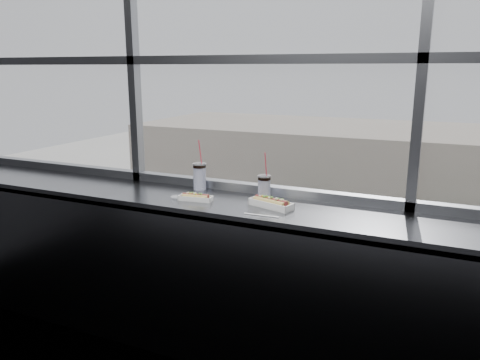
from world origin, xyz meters
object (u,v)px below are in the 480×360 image
at_px(car_far_a, 258,251).
at_px(hotdog_tray_left, 196,197).
at_px(soda_cup_left, 200,175).
at_px(car_near_b, 215,310).
at_px(pedestrian_b, 400,250).
at_px(loose_straw, 261,215).
at_px(car_far_b, 445,283).
at_px(car_near_a, 143,295).
at_px(soda_cup_right, 264,187).
at_px(tree_center, 447,229).
at_px(hotdog_tray_right, 271,203).
at_px(pedestrian_a, 299,240).
at_px(wrapper, 177,197).
at_px(tree_left, 305,212).
at_px(car_near_c, 384,350).

bearing_deg(car_far_a, hotdog_tray_left, -158.48).
height_order(soda_cup_left, car_near_b, soda_cup_left).
bearing_deg(pedestrian_b, loose_straw, 2.51).
relative_size(soda_cup_left, car_near_b, 0.06).
height_order(car_near_b, car_far_b, car_near_b).
bearing_deg(car_far_b, car_near_a, 118.21).
bearing_deg(soda_cup_right, pedestrian_b, 92.33).
xyz_separation_m(soda_cup_left, tree_center, (2.09, 28.08, -9.21)).
height_order(soda_cup_right, loose_straw, soda_cup_right).
relative_size(car_near_b, car_far_a, 0.95).
distance_m(hotdog_tray_right, loose_straw, 0.19).
distance_m(soda_cup_right, pedestrian_a, 30.66).
bearing_deg(car_near_a, car_far_b, -59.60).
xyz_separation_m(hotdog_tray_right, tree_center, (1.47, 28.29, -9.13)).
height_order(hotdog_tray_right, wrapper, hotdog_tray_right).
bearing_deg(tree_left, hotdog_tray_left, -75.54).
bearing_deg(soda_cup_left, car_far_a, 110.83).
xyz_separation_m(wrapper, car_far_a, (-9.14, 24.36, -10.95)).
distance_m(hotdog_tray_left, soda_cup_right, 0.45).
bearing_deg(soda_cup_left, tree_left, 104.37).
xyz_separation_m(car_near_b, tree_left, (1.07, 12.00, 1.86)).
distance_m(hotdog_tray_left, car_near_c, 19.75).
relative_size(pedestrian_a, tree_center, 0.46).
xyz_separation_m(hotdog_tray_left, tree_left, (-7.31, 28.35, -9.14)).
distance_m(soda_cup_left, car_far_b, 26.61).
bearing_deg(soda_cup_left, tree_center, 85.74).
height_order(car_near_b, tree_left, tree_left).
bearing_deg(car_far_a, car_far_b, -89.34).
xyz_separation_m(wrapper, tree_center, (2.11, 28.36, -9.12)).
distance_m(pedestrian_a, tree_center, 9.70).
bearing_deg(car_far_a, loose_straw, -157.54).
height_order(soda_cup_left, tree_left, soda_cup_left).
xyz_separation_m(pedestrian_a, tree_center, (9.48, 0.73, 1.93)).
distance_m(car_far_a, pedestrian_a, 3.72).
distance_m(soda_cup_left, soda_cup_right, 0.54).
height_order(car_near_c, car_near_b, car_near_b).
bearing_deg(tree_center, car_near_b, -130.79).
bearing_deg(pedestrian_b, car_near_b, -32.12).
bearing_deg(soda_cup_left, hotdog_tray_left, -66.24).
height_order(soda_cup_left, car_far_b, soda_cup_left).
xyz_separation_m(car_far_a, tree_center, (11.25, 4.00, 1.83)).
height_order(car_far_b, car_near_a, car_far_b).
distance_m(car_far_b, tree_center, 4.43).
relative_size(hotdog_tray_left, loose_straw, 1.08).
bearing_deg(car_near_a, pedestrian_a, -22.97).
relative_size(pedestrian_a, pedestrian_b, 1.01).
bearing_deg(hotdog_tray_right, pedestrian_b, 109.74).
relative_size(hotdog_tray_left, hotdog_tray_right, 0.75).
relative_size(hotdog_tray_right, car_far_b, 0.05).
relative_size(car_near_a, pedestrian_b, 2.75).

